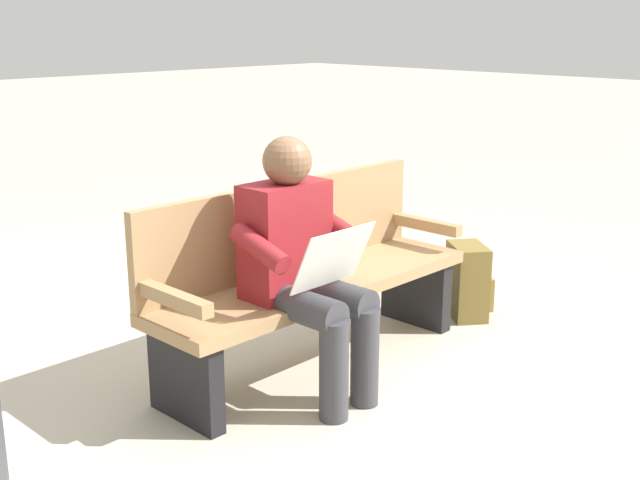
# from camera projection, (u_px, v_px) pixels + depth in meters

# --- Properties ---
(ground_plane) EXTENTS (40.00, 40.00, 0.00)m
(ground_plane) POSITION_uv_depth(u_px,v_px,m) (317.00, 364.00, 4.04)
(ground_plane) COLOR #B7AD99
(bench_near) EXTENTS (1.81, 0.50, 0.90)m
(bench_near) POSITION_uv_depth(u_px,v_px,m) (306.00, 274.00, 3.96)
(bench_near) COLOR #9E7A51
(bench_near) RESTS_ON ground
(person_seated) EXTENTS (0.57, 0.58, 1.18)m
(person_seated) POSITION_uv_depth(u_px,v_px,m) (303.00, 261.00, 3.59)
(person_seated) COLOR maroon
(person_seated) RESTS_ON ground
(backpack) EXTENTS (0.32, 0.34, 0.43)m
(backpack) POSITION_uv_depth(u_px,v_px,m) (468.00, 282.00, 4.64)
(backpack) COLOR brown
(backpack) RESTS_ON ground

